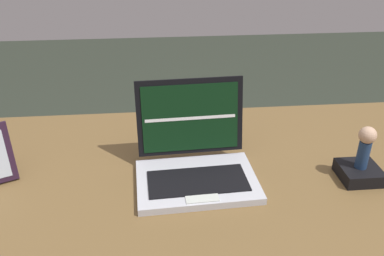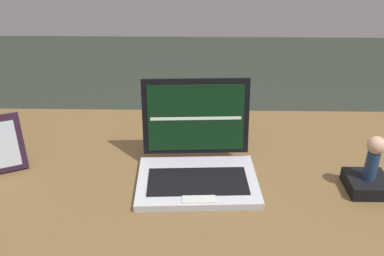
# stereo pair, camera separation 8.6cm
# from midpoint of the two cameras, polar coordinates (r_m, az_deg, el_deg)

# --- Properties ---
(desk) EXTENTS (1.71, 0.83, 0.74)m
(desk) POSITION_cam_midpoint_polar(r_m,az_deg,el_deg) (0.99, 0.32, -11.62)
(desk) COLOR brown
(desk) RESTS_ON ground
(laptop_front) EXTENTS (0.29, 0.24, 0.22)m
(laptop_front) POSITION_cam_midpoint_polar(r_m,az_deg,el_deg) (0.96, -2.19, -4.77)
(laptop_front) COLOR #B7BAC3
(laptop_front) RESTS_ON desk
(figurine_stand) EXTENTS (0.09, 0.09, 0.03)m
(figurine_stand) POSITION_cam_midpoint_polar(r_m,az_deg,el_deg) (1.03, 20.33, -5.99)
(figurine_stand) COLOR black
(figurine_stand) RESTS_ON desk
(figurine) EXTENTS (0.04, 0.04, 0.11)m
(figurine) POSITION_cam_midpoint_polar(r_m,az_deg,el_deg) (0.99, 21.07, -2.20)
(figurine) COLOR navy
(figurine) RESTS_ON figurine_stand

